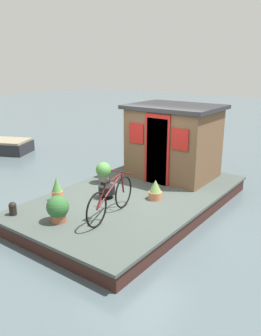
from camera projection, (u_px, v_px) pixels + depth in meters
ground_plane at (135, 208)px, 8.31m from camera, size 60.00×60.00×0.00m
houseboat_deck at (135, 201)px, 8.25m from camera, size 5.72×3.38×0.36m
houseboat_cabin at (173, 141)px, 9.26m from camera, size 1.83×2.35×1.95m
bicycle at (111, 199)px, 6.89m from camera, size 1.73×0.50×0.84m
potted_plant_fern at (104, 172)px, 8.89m from camera, size 0.40×0.40×0.55m
potted_plant_sage at (155, 190)px, 7.84m from camera, size 0.31×0.31×0.46m
potted_plant_rosemary at (57, 190)px, 7.74m from camera, size 0.26×0.26×0.56m
potted_plant_mint at (58, 208)px, 6.70m from camera, size 0.44×0.44×0.53m
charcoal_grill at (107, 190)px, 7.93m from camera, size 0.39×0.39×0.29m
mooring_bollard at (13, 208)px, 7.04m from camera, size 0.16×0.16×0.28m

